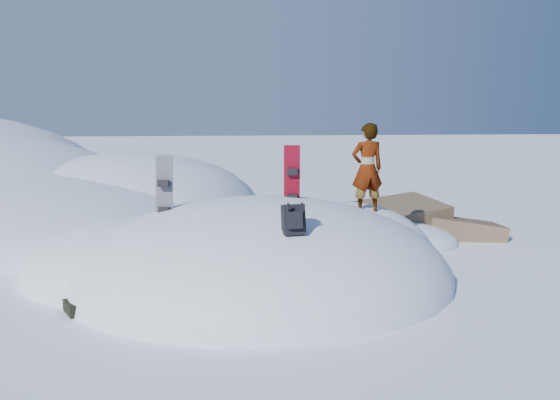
{
  "coord_description": "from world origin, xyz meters",
  "views": [
    {
      "loc": [
        -0.69,
        -9.64,
        3.05
      ],
      "look_at": [
        0.39,
        0.3,
        1.42
      ],
      "focal_mm": 35.0,
      "sensor_mm": 36.0,
      "label": 1
    }
  ],
  "objects": [
    {
      "name": "backpack",
      "position": [
        0.38,
        -1.66,
        1.44
      ],
      "size": [
        0.36,
        0.41,
        0.54
      ],
      "rotation": [
        0.0,
        0.0,
        0.11
      ],
      "color": "black",
      "rests_on": "snow_mound"
    },
    {
      "name": "snowboard_dark",
      "position": [
        -1.71,
        0.13,
        1.49
      ],
      "size": [
        0.34,
        0.31,
        1.61
      ],
      "rotation": [
        0.0,
        0.0,
        -0.14
      ],
      "color": "black",
      "rests_on": "snow_mound"
    },
    {
      "name": "snow_mound",
      "position": [
        -0.17,
        0.24,
        0.0
      ],
      "size": [
        8.0,
        6.0,
        3.0
      ],
      "color": "white",
      "rests_on": "ground"
    },
    {
      "name": "rock_outcrop",
      "position": [
        3.72,
        3.01,
        0.01
      ],
      "size": [
        4.68,
        4.41,
        1.68
      ],
      "color": "brown",
      "rests_on": "ground"
    },
    {
      "name": "ground",
      "position": [
        0.0,
        0.0,
        0.0
      ],
      "size": [
        120.0,
        120.0,
        0.0
      ],
      "primitive_type": "plane",
      "color": "white",
      "rests_on": "ground"
    },
    {
      "name": "snowboard_red",
      "position": [
        0.61,
        0.34,
        1.65
      ],
      "size": [
        0.3,
        0.18,
        1.61
      ],
      "rotation": [
        0.0,
        0.0,
        -0.16
      ],
      "color": "red",
      "rests_on": "snow_mound"
    },
    {
      "name": "gear_pile",
      "position": [
        -2.72,
        -1.28,
        0.11
      ],
      "size": [
        0.88,
        0.71,
        0.23
      ],
      "rotation": [
        0.0,
        0.0,
        0.5
      ],
      "color": "black",
      "rests_on": "ground"
    },
    {
      "name": "person",
      "position": [
        2.05,
        0.39,
        1.98
      ],
      "size": [
        0.67,
        0.49,
        1.72
      ],
      "primitive_type": "imported",
      "rotation": [
        0.0,
        0.0,
        3.27
      ],
      "color": "slate",
      "rests_on": "snow_mound"
    }
  ]
}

